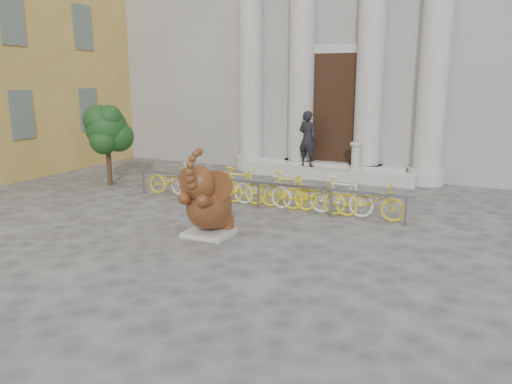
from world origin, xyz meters
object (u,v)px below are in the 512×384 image
at_px(bike_rack, 262,188).
at_px(tree, 107,130).
at_px(pedestrian, 308,139).
at_px(elephant_statue, 208,204).

xyz_separation_m(bike_rack, tree, (-5.52, 0.23, 1.30)).
relative_size(bike_rack, pedestrian, 4.14).
height_order(bike_rack, tree, tree).
relative_size(elephant_statue, tree, 0.76).
bearing_deg(elephant_statue, bike_rack, 89.87).
xyz_separation_m(tree, pedestrian, (5.13, 4.25, -0.47)).
xyz_separation_m(elephant_statue, bike_rack, (-0.04, 2.86, -0.21)).
distance_m(elephant_statue, pedestrian, 7.38).
bearing_deg(pedestrian, bike_rack, 108.85).
xyz_separation_m(elephant_statue, tree, (-5.56, 3.09, 1.08)).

